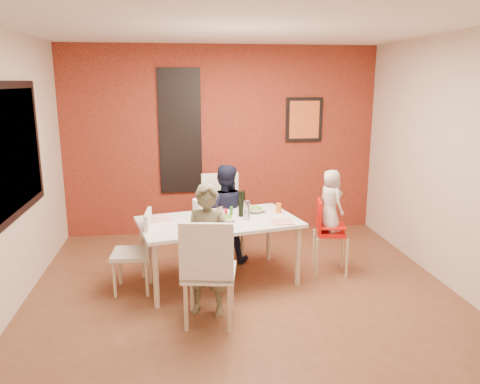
{
  "coord_description": "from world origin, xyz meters",
  "views": [
    {
      "loc": [
        -0.64,
        -4.48,
        2.19
      ],
      "look_at": [
        0.0,
        0.3,
        1.05
      ],
      "focal_mm": 35.0,
      "sensor_mm": 36.0,
      "label": 1
    }
  ],
  "objects": [
    {
      "name": "ground",
      "position": [
        0.0,
        0.0,
        0.0
      ],
      "size": [
        4.5,
        4.5,
        0.0
      ],
      "primitive_type": "plane",
      "color": "brown",
      "rests_on": "ground"
    },
    {
      "name": "ceiling",
      "position": [
        0.0,
        0.0,
        2.7
      ],
      "size": [
        4.5,
        4.5,
        0.02
      ],
      "primitive_type": "cube",
      "color": "white",
      "rests_on": "wall_back"
    },
    {
      "name": "wall_back",
      "position": [
        0.0,
        2.25,
        1.35
      ],
      "size": [
        4.5,
        0.02,
        2.7
      ],
      "primitive_type": "cube",
      "color": "beige",
      "rests_on": "ground"
    },
    {
      "name": "wall_front",
      "position": [
        0.0,
        -2.25,
        1.35
      ],
      "size": [
        4.5,
        0.02,
        2.7
      ],
      "primitive_type": "cube",
      "color": "beige",
      "rests_on": "ground"
    },
    {
      "name": "wall_left",
      "position": [
        -2.25,
        0.0,
        1.35
      ],
      "size": [
        0.02,
        4.5,
        2.7
      ],
      "primitive_type": "cube",
      "color": "beige",
      "rests_on": "ground"
    },
    {
      "name": "wall_right",
      "position": [
        2.25,
        0.0,
        1.35
      ],
      "size": [
        0.02,
        4.5,
        2.7
      ],
      "primitive_type": "cube",
      "color": "beige",
      "rests_on": "ground"
    },
    {
      "name": "brick_accent_wall",
      "position": [
        0.0,
        2.23,
        1.35
      ],
      "size": [
        4.5,
        0.02,
        2.7
      ],
      "primitive_type": "cube",
      "color": "maroon",
      "rests_on": "ground"
    },
    {
      "name": "picture_window_frame",
      "position": [
        -2.22,
        0.2,
        1.55
      ],
      "size": [
        0.05,
        1.7,
        1.3
      ],
      "primitive_type": "cube",
      "color": "black",
      "rests_on": "wall_left"
    },
    {
      "name": "picture_window_pane",
      "position": [
        -2.21,
        0.2,
        1.55
      ],
      "size": [
        0.02,
        1.55,
        1.15
      ],
      "primitive_type": "cube",
      "color": "black",
      "rests_on": "wall_left"
    },
    {
      "name": "glassblock_strip",
      "position": [
        -0.6,
        2.21,
        1.5
      ],
      "size": [
        0.55,
        0.03,
        1.7
      ],
      "primitive_type": "cube",
      "color": "silver",
      "rests_on": "wall_back"
    },
    {
      "name": "glassblock_surround",
      "position": [
        -0.6,
        2.21,
        1.5
      ],
      "size": [
        0.6,
        0.03,
        1.76
      ],
      "primitive_type": "cube",
      "color": "black",
      "rests_on": "wall_back"
    },
    {
      "name": "art_print_frame",
      "position": [
        1.2,
        2.21,
        1.65
      ],
      "size": [
        0.54,
        0.03,
        0.64
      ],
      "primitive_type": "cube",
      "color": "black",
      "rests_on": "wall_back"
    },
    {
      "name": "art_print_canvas",
      "position": [
        1.2,
        2.19,
        1.65
      ],
      "size": [
        0.44,
        0.01,
        0.54
      ],
      "primitive_type": "cube",
      "color": "orange",
      "rests_on": "wall_back"
    },
    {
      "name": "dining_table",
      "position": [
        -0.22,
        0.42,
        0.65
      ],
      "size": [
        1.87,
        1.3,
        0.71
      ],
      "rotation": [
        0.0,
        0.0,
        0.22
      ],
      "color": "white",
      "rests_on": "ground"
    },
    {
      "name": "chair_near",
      "position": [
        -0.4,
        -0.56,
        0.57
      ],
      "size": [
        0.55,
        0.55,
        1.02
      ],
      "rotation": [
        0.0,
        0.0,
        2.97
      ],
      "color": "silver",
      "rests_on": "ground"
    },
    {
      "name": "chair_far",
      "position": [
        -0.1,
        1.29,
        0.58
      ],
      "size": [
        0.53,
        0.53,
        1.04
      ],
      "rotation": [
        0.0,
        0.0,
        0.11
      ],
      "color": "white",
      "rests_on": "ground"
    },
    {
      "name": "chair_left",
      "position": [
        -1.08,
        0.3,
        0.49
      ],
      "size": [
        0.43,
        0.43,
        0.87
      ],
      "rotation": [
        0.0,
        0.0,
        4.66
      ],
      "color": "beige",
      "rests_on": "ground"
    },
    {
      "name": "high_chair",
      "position": [
        1.05,
        0.49,
        0.52
      ],
      "size": [
        0.43,
        0.43,
        0.87
      ],
      "rotation": [
        0.0,
        0.0,
        1.38
      ],
      "color": "red",
      "rests_on": "ground"
    },
    {
      "name": "child_near",
      "position": [
        -0.39,
        -0.31,
        0.64
      ],
      "size": [
        0.54,
        0.44,
        1.28
      ],
      "primitive_type": "imported",
      "rotation": [
        0.0,
        0.0,
        -0.33
      ],
      "color": "#5F5C44",
      "rests_on": "ground"
    },
    {
      "name": "child_far",
      "position": [
        -0.09,
        1.03,
        0.61
      ],
      "size": [
        0.68,
        0.58,
        1.22
      ],
      "primitive_type": "imported",
      "rotation": [
        0.0,
        0.0,
        2.92
      ],
      "color": "black",
      "rests_on": "ground"
    },
    {
      "name": "toddler",
      "position": [
        1.07,
        0.48,
        0.87
      ],
      "size": [
        0.33,
        0.41,
        0.71
      ],
      "primitive_type": "imported",
      "rotation": [
        0.0,
        0.0,
        1.92
      ],
      "color": "beige",
      "rests_on": "high_chair"
    },
    {
      "name": "plate_near_left",
      "position": [
        -0.51,
        0.04,
        0.72
      ],
      "size": [
        0.28,
        0.28,
        0.01
      ],
      "primitive_type": "cube",
      "rotation": [
        0.0,
        0.0,
        0.37
      ],
      "color": "silver",
      "rests_on": "dining_table"
    },
    {
      "name": "plate_far_mid",
      "position": [
        -0.27,
        0.77,
        0.72
      ],
      "size": [
        0.21,
        0.21,
        0.01
      ],
      "primitive_type": "cube",
      "rotation": [
        0.0,
        0.0,
        0.03
      ],
      "color": "white",
      "rests_on": "dining_table"
    },
    {
      "name": "plate_near_right",
      "position": [
        0.46,
        0.25,
        0.72
      ],
      "size": [
        0.23,
        0.23,
        0.01
      ],
      "primitive_type": "cube",
      "rotation": [
        0.0,
        0.0,
        -0.04
      ],
      "color": "white",
      "rests_on": "dining_table"
    },
    {
      "name": "plate_far_left",
      "position": [
        -0.86,
        0.54,
        0.72
      ],
      "size": [
        0.3,
        0.3,
        0.01
      ],
      "primitive_type": "cube",
      "rotation": [
        0.0,
        0.0,
        0.42
      ],
      "color": "white",
      "rests_on": "dining_table"
    },
    {
      "name": "salad_bowl_a",
      "position": [
        -0.15,
        0.38,
        0.74
      ],
      "size": [
        0.22,
        0.22,
        0.05
      ],
      "primitive_type": "imported",
      "rotation": [
        0.0,
        0.0,
        -0.01
      ],
      "color": "white",
      "rests_on": "dining_table"
    },
    {
      "name": "salad_bowl_b",
      "position": [
        0.24,
        0.7,
        0.74
      ],
      "size": [
        0.27,
        0.27,
        0.06
      ],
      "primitive_type": "imported",
      "rotation": [
        0.0,
        0.0,
        0.26
      ],
      "color": "silver",
      "rests_on": "dining_table"
    },
    {
      "name": "wine_bottle",
      "position": [
        0.05,
        0.54,
        0.86
      ],
      "size": [
        0.08,
        0.08,
        0.29
      ],
      "primitive_type": "cylinder",
      "color": "black",
      "rests_on": "dining_table"
    },
    {
      "name": "wine_glass_a",
      "position": [
        -0.22,
        0.22,
        0.81
      ],
      "size": [
        0.07,
        0.07,
        0.2
      ],
      "primitive_type": "cylinder",
      "color": "white",
      "rests_on": "dining_table"
    },
    {
      "name": "wine_glass_b",
      "position": [
        0.09,
        0.42,
        0.81
      ],
      "size": [
        0.07,
        0.07,
        0.21
      ],
      "primitive_type": "cylinder",
      "color": "silver",
      "rests_on": "dining_table"
    },
    {
      "name": "paper_towel_roll",
      "position": [
        -0.44,
        0.27,
        0.85
      ],
      "size": [
        0.13,
        0.13,
        0.28
      ],
      "primitive_type": "cylinder",
      "color": "white",
      "rests_on": "dining_table"
    },
    {
      "name": "condiment_red",
      "position": [
        -0.14,
        0.43,
        0.77
      ],
      "size": [
        0.03,
        0.03,
        0.13
      ],
      "primitive_type": "cylinder",
      "color": "red",
      "rests_on": "dining_table"
    },
    {
      "name": "condiment_green",
      "position": [
        -0.07,
        0.47,
        0.78
      ],
      "size": [
        0.03,
        0.03,
        0.13
      ],
      "primitive_type": "cylinder",
      "color": "#3A7C29",
      "rests_on": "dining_table"
    },
    {
      "name": "condiment_brown",
      "position": [
        -0.19,
        0.48,
        0.78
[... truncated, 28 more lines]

